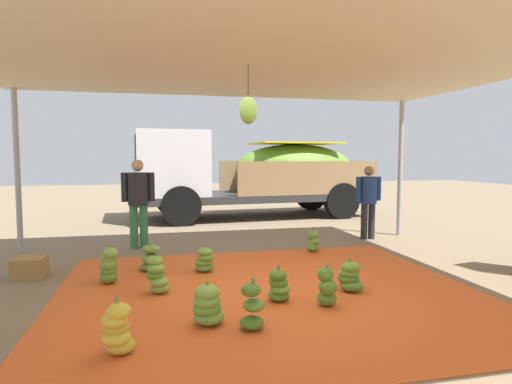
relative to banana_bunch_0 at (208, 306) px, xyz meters
The scene contains 18 objects.
ground_plane 3.99m from the banana_bunch_0, 77.23° to the left, with size 40.00×40.00×0.00m, color #7F6B51.
tarp_orange 1.27m from the banana_bunch_0, 45.26° to the left, with size 5.27×4.73×0.01m, color #E05B23.
tent_canopy 2.95m from the banana_bunch_0, 42.46° to the left, with size 8.00×7.00×2.98m.
banana_bunch_0 is the anchor object (origin of this frame).
banana_bunch_1 1.41m from the banana_bunch_0, ahead, with size 0.28×0.31×0.49m.
banana_bunch_2 1.24m from the banana_bunch_0, 113.79° to the left, with size 0.38×0.35×0.53m.
banana_bunch_3 0.47m from the banana_bunch_0, 26.19° to the right, with size 0.34×0.35×0.51m.
banana_bunch_4 0.97m from the banana_bunch_0, 149.29° to the right, with size 0.37×0.37×0.51m.
banana_bunch_5 2.04m from the banana_bunch_0, 84.78° to the left, with size 0.37×0.38×0.43m.
banana_bunch_6 2.03m from the banana_bunch_0, 20.55° to the left, with size 0.39×0.40×0.43m.
banana_bunch_7 3.75m from the banana_bunch_0, 53.07° to the left, with size 0.33×0.34×0.43m.
banana_bunch_8 1.04m from the banana_bunch_0, 30.03° to the left, with size 0.36×0.35×0.44m.
banana_bunch_9 2.35m from the banana_bunch_0, 104.64° to the left, with size 0.41×0.41×0.45m.
banana_bunch_10 2.07m from the banana_bunch_0, 123.22° to the left, with size 0.34×0.34×0.53m.
cargo_truck_main 8.08m from the banana_bunch_0, 74.65° to the left, with size 6.69×2.72×2.40m.
worker_0 5.51m from the banana_bunch_0, 45.91° to the left, with size 0.56×0.34×1.53m.
worker_1 4.23m from the banana_bunch_0, 101.61° to the left, with size 0.61×0.37×1.67m.
crate_1 3.27m from the banana_bunch_0, 134.21° to the left, with size 0.41×0.43×0.29m, color olive.
Camera 1 is at (-1.35, -5.18, 1.72)m, focal length 30.37 mm.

